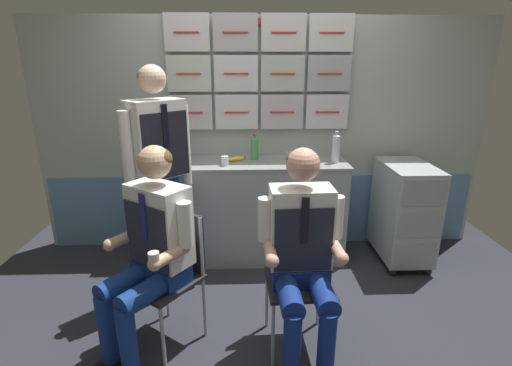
{
  "coord_description": "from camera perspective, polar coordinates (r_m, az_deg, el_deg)",
  "views": [
    {
      "loc": [
        -0.18,
        -2.13,
        1.77
      ],
      "look_at": [
        -0.09,
        0.45,
        0.93
      ],
      "focal_mm": 26.34,
      "sensor_mm": 36.0,
      "label": 1
    }
  ],
  "objects": [
    {
      "name": "crew_member_standing",
      "position": [
        2.84,
        -14.5,
        2.93
      ],
      "size": [
        0.44,
        0.43,
        1.75
      ],
      "color": "black",
      "rests_on": "ground"
    },
    {
      "name": "galley_bulkhead",
      "position": [
        3.56,
        0.96,
        7.42
      ],
      "size": [
        4.2,
        0.14,
        2.15
      ],
      "color": "#A8B2AB",
      "rests_on": "ground"
    },
    {
      "name": "coffee_cup_white",
      "position": [
        3.4,
        5.18,
        4.21
      ],
      "size": [
        0.07,
        0.07,
        0.07
      ],
      "color": "tan",
      "rests_on": "galley_counter"
    },
    {
      "name": "folding_chair_left",
      "position": [
        2.52,
        -12.56,
        -11.66
      ],
      "size": [
        0.56,
        0.56,
        0.86
      ],
      "color": "#A8AAAF",
      "rests_on": "ground"
    },
    {
      "name": "crew_member_right",
      "position": [
        2.24,
        7.08,
        -9.78
      ],
      "size": [
        0.51,
        0.63,
        1.31
      ],
      "color": "black",
      "rests_on": "ground"
    },
    {
      "name": "water_bottle_blue_cap",
      "position": [
        3.38,
        -0.22,
        5.38
      ],
      "size": [
        0.07,
        0.07,
        0.23
      ],
      "color": "#4D9959",
      "rests_on": "galley_counter"
    },
    {
      "name": "ground",
      "position": [
        2.78,
        2.42,
        -21.97
      ],
      "size": [
        4.8,
        4.8,
        0.04
      ],
      "primitive_type": "cube",
      "color": "#292B33"
    },
    {
      "name": "coffee_cup_spare",
      "position": [
        3.2,
        -4.74,
        3.41
      ],
      "size": [
        0.06,
        0.06,
        0.08
      ],
      "color": "white",
      "rests_on": "galley_counter"
    },
    {
      "name": "snack_banana",
      "position": [
        3.34,
        -3.03,
        3.7
      ],
      "size": [
        0.17,
        0.1,
        0.04
      ],
      "color": "yellow",
      "rests_on": "galley_counter"
    },
    {
      "name": "service_trolley",
      "position": [
        3.63,
        21.52,
        -3.93
      ],
      "size": [
        0.4,
        0.65,
        0.91
      ],
      "color": "black",
      "rests_on": "ground"
    },
    {
      "name": "folding_chair_right",
      "position": [
        2.47,
        6.19,
        -12.01
      ],
      "size": [
        0.42,
        0.42,
        0.86
      ],
      "color": "#A8AAAF",
      "rests_on": "ground"
    },
    {
      "name": "water_bottle_clear",
      "position": [
        3.34,
        12.03,
        5.24
      ],
      "size": [
        0.07,
        0.07,
        0.27
      ],
      "color": "silver",
      "rests_on": "galley_counter"
    },
    {
      "name": "galley_counter",
      "position": [
        3.47,
        0.55,
        -4.07
      ],
      "size": [
        1.54,
        0.53,
        0.92
      ],
      "color": "#969D9F",
      "rests_on": "ground"
    },
    {
      "name": "crew_member_left",
      "position": [
        2.34,
        -15.73,
        -8.91
      ],
      "size": [
        0.64,
        0.7,
        1.32
      ],
      "color": "black",
      "rests_on": "ground"
    }
  ]
}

